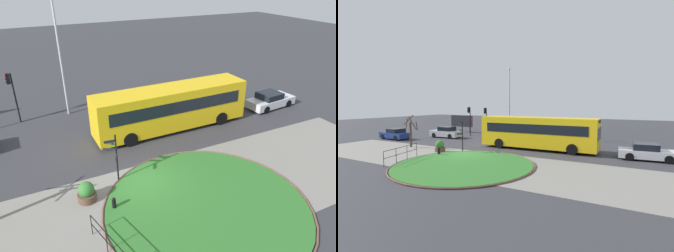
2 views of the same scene
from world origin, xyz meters
TOP-DOWN VIEW (x-y plane):
  - ground at (0.00, 0.00)m, footprint 120.00×120.00m
  - sidewalk_paving at (0.00, -2.15)m, footprint 32.00×7.69m
  - grass_island at (2.21, -3.18)m, footprint 10.12×10.12m
  - grass_kerb_ring at (2.21, -3.18)m, footprint 10.43×10.43m
  - signpost_directional at (-1.17, 0.80)m, footprint 0.68×0.96m
  - bollard_foreground at (-2.02, -1.35)m, footprint 0.20×0.20m
  - railing_grass_edge at (-2.95, -4.45)m, footprint 0.97×3.84m
  - bus_yellow at (4.55, 5.32)m, footprint 11.48×2.60m
  - car_far_lane at (13.96, 5.19)m, footprint 4.44×2.21m
  - traffic_light_near at (-5.58, 11.55)m, footprint 0.49×0.27m
  - lamppost_tall at (-1.79, 11.45)m, footprint 0.32×0.32m
  - planter_near_signpost at (-3.05, -0.12)m, footprint 0.96×0.96m

SIDE VIEW (x-z plane):
  - ground at x=0.00m, z-range 0.00..0.00m
  - sidewalk_paving at x=0.00m, z-range 0.00..0.02m
  - grass_island at x=2.21m, z-range 0.00..0.10m
  - grass_kerb_ring at x=2.21m, z-range 0.00..0.11m
  - bollard_foreground at x=-2.02m, z-range 0.01..0.70m
  - planter_near_signpost at x=-3.05m, z-range -0.06..1.04m
  - car_far_lane at x=13.96m, z-range -0.05..1.28m
  - railing_grass_edge at x=-2.95m, z-range 0.16..1.30m
  - bus_yellow at x=4.55m, z-range 0.12..3.29m
  - signpost_directional at x=-1.17m, z-range 0.25..3.17m
  - traffic_light_near at x=-5.58m, z-range 0.90..4.80m
  - lamppost_tall at x=-1.79m, z-range 0.30..9.34m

